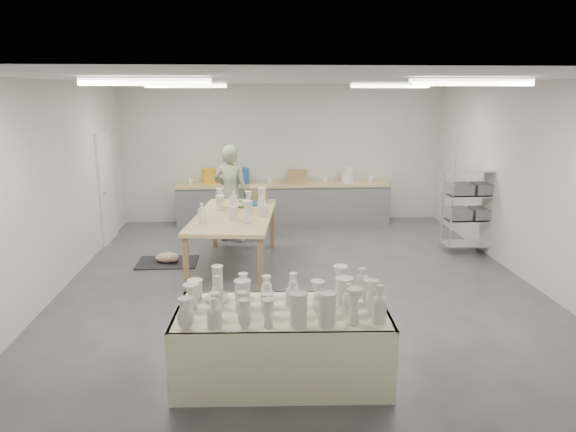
{
  "coord_description": "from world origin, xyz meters",
  "views": [
    {
      "loc": [
        -0.67,
        -7.29,
        2.84
      ],
      "look_at": [
        -0.16,
        0.05,
        1.05
      ],
      "focal_mm": 32.0,
      "sensor_mm": 36.0,
      "label": 1
    }
  ],
  "objects": [
    {
      "name": "room",
      "position": [
        -0.11,
        0.08,
        2.06
      ],
      "size": [
        8.0,
        8.02,
        3.0
      ],
      "color": "#424449",
      "rests_on": "ground"
    },
    {
      "name": "back_counter",
      "position": [
        -0.01,
        3.68,
        0.49
      ],
      "size": [
        4.6,
        0.6,
        1.24
      ],
      "color": "tan",
      "rests_on": "ground"
    },
    {
      "name": "wire_shelf",
      "position": [
        3.2,
        1.4,
        0.92
      ],
      "size": [
        0.88,
        0.48,
        1.8
      ],
      "color": "silver",
      "rests_on": "ground"
    },
    {
      "name": "drying_table",
      "position": [
        -0.4,
        -2.6,
        0.42
      ],
      "size": [
        2.16,
        1.1,
        1.1
      ],
      "rotation": [
        0.0,
        0.0,
        -0.05
      ],
      "color": "olive",
      "rests_on": "ground"
    },
    {
      "name": "work_table",
      "position": [
        -0.93,
        0.93,
        0.9
      ],
      "size": [
        1.47,
        2.53,
        1.24
      ],
      "rotation": [
        0.0,
        0.0,
        -0.11
      ],
      "color": "tan",
      "rests_on": "ground"
    },
    {
      "name": "rug",
      "position": [
        -2.14,
        1.12,
        0.01
      ],
      "size": [
        1.0,
        0.7,
        0.02
      ],
      "primitive_type": "cube",
      "color": "black",
      "rests_on": "ground"
    },
    {
      "name": "cat",
      "position": [
        -2.12,
        1.11,
        0.11
      ],
      "size": [
        0.46,
        0.38,
        0.17
      ],
      "rotation": [
        0.0,
        0.0,
        -0.31
      ],
      "color": "white",
      "rests_on": "rug"
    },
    {
      "name": "potter",
      "position": [
        -1.09,
        2.39,
        0.94
      ],
      "size": [
        0.79,
        0.65,
        1.88
      ],
      "primitive_type": "imported",
      "rotation": [
        0.0,
        0.0,
        2.8
      ],
      "color": "gray",
      "rests_on": "ground"
    },
    {
      "name": "red_stool",
      "position": [
        -1.09,
        2.66,
        0.31
      ],
      "size": [
        0.38,
        0.38,
        0.35
      ],
      "rotation": [
        0.0,
        0.0,
        -0.04
      ],
      "color": "red",
      "rests_on": "ground"
    }
  ]
}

